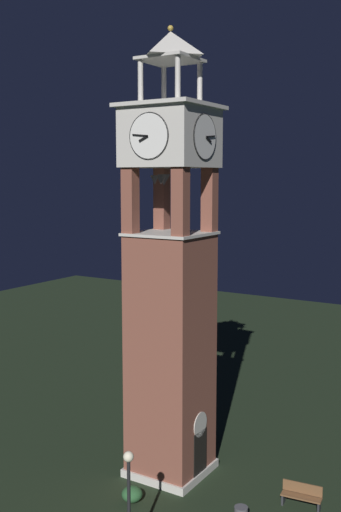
{
  "coord_description": "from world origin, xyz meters",
  "views": [
    {
      "loc": [
        -21.7,
        -13.47,
        13.09
      ],
      "look_at": [
        0.0,
        0.0,
        9.79
      ],
      "focal_mm": 42.11,
      "sensor_mm": 36.0,
      "label": 1
    }
  ],
  "objects": [
    {
      "name": "ground",
      "position": [
        0.0,
        0.0,
        0.0
      ],
      "size": [
        80.0,
        80.0,
        0.0
      ],
      "primitive_type": "plane",
      "color": "black"
    },
    {
      "name": "clock_tower",
      "position": [
        0.0,
        -0.0,
        8.01
      ],
      "size": [
        3.61,
        3.61,
        19.32
      ],
      "color": "brown",
      "rests_on": "ground"
    },
    {
      "name": "park_bench",
      "position": [
        0.28,
        -6.02,
        0.48
      ],
      "size": [
        0.62,
        1.64,
        0.95
      ],
      "color": "brown",
      "rests_on": "ground"
    },
    {
      "name": "lamp_post",
      "position": [
        -6.32,
        -2.27,
        2.8
      ],
      "size": [
        0.36,
        0.36,
        4.06
      ],
      "color": "black",
      "rests_on": "ground"
    },
    {
      "name": "shrub_near_entry",
      "position": [
        -2.98,
        0.0,
        0.31
      ],
      "size": [
        0.86,
        0.86,
        0.62
      ],
      "primitive_type": "ellipsoid",
      "color": "#28562D",
      "rests_on": "ground"
    },
    {
      "name": "shrub_left_of_tower",
      "position": [
        3.46,
        0.57,
        0.41
      ],
      "size": [
        1.27,
        1.27,
        0.82
      ],
      "primitive_type": "ellipsoid",
      "color": "#28562D",
      "rests_on": "ground"
    }
  ]
}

